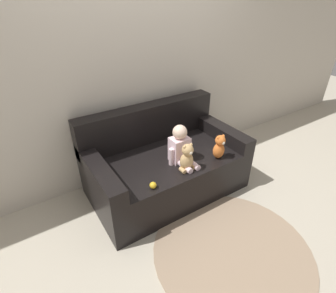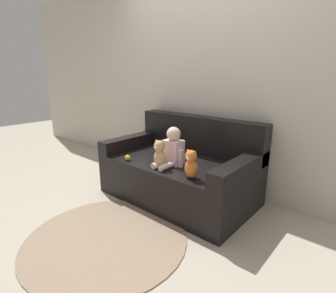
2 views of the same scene
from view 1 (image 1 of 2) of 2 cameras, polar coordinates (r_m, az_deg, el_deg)
ground_plane at (r=2.98m, az=-0.31°, el=-9.07°), size 12.00×12.00×0.00m
wall_back at (r=2.83m, az=-6.73°, el=18.15°), size 8.00×0.05×2.60m
couch at (r=2.83m, az=-0.92°, el=-3.76°), size 1.60×0.93×0.87m
person_baby at (r=2.54m, az=2.76°, el=-0.13°), size 0.27×0.32×0.39m
teddy_bear_brown at (r=2.44m, az=4.16°, el=-2.48°), size 0.16×0.13×0.28m
plush_toy_side at (r=2.65m, az=11.10°, el=-0.10°), size 0.13×0.12×0.26m
toy_ball at (r=2.27m, az=-3.28°, el=-8.42°), size 0.06×0.06×0.06m
floor_rug at (r=2.48m, az=13.74°, el=-21.02°), size 1.35×1.35×0.01m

